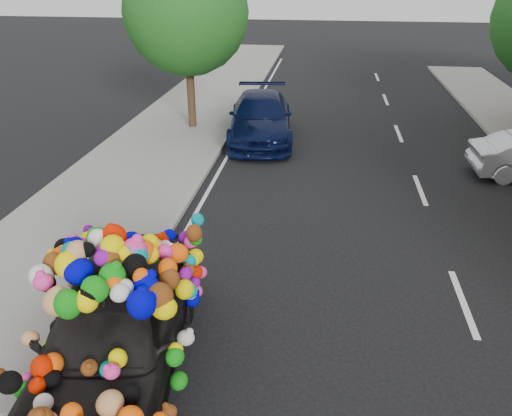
{
  "coord_description": "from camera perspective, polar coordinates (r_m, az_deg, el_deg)",
  "views": [
    {
      "loc": [
        0.94,
        -7.69,
        5.43
      ],
      "look_at": [
        -0.27,
        0.97,
        1.15
      ],
      "focal_mm": 35.0,
      "sensor_mm": 36.0,
      "label": 1
    }
  ],
  "objects": [
    {
      "name": "tree_near_sidewalk",
      "position": [
        17.89,
        -7.96,
        21.35
      ],
      "size": [
        4.2,
        4.2,
        6.13
      ],
      "color": "#332114",
      "rests_on": "ground"
    },
    {
      "name": "ground",
      "position": [
        9.46,
        0.82,
        -8.94
      ],
      "size": [
        100.0,
        100.0,
        0.0
      ],
      "primitive_type": "plane",
      "color": "black",
      "rests_on": "ground"
    },
    {
      "name": "plush_art_car",
      "position": [
        7.28,
        -16.21,
        -11.24
      ],
      "size": [
        2.82,
        5.04,
        2.22
      ],
      "rotation": [
        0.0,
        0.0,
        0.13
      ],
      "color": "black",
      "rests_on": "ground"
    },
    {
      "name": "lane_markings",
      "position": [
        9.78,
        22.59,
        -9.92
      ],
      "size": [
        6.0,
        50.0,
        0.01
      ],
      "primitive_type": null,
      "color": "silver",
      "rests_on": "ground"
    },
    {
      "name": "navy_sedan",
      "position": [
        17.25,
        0.54,
        10.31
      ],
      "size": [
        2.62,
        5.3,
        1.48
      ],
      "primitive_type": "imported",
      "rotation": [
        0.0,
        0.0,
        0.11
      ],
      "color": "#070F32",
      "rests_on": "ground"
    },
    {
      "name": "kerb",
      "position": [
        9.94,
        -12.86,
        -7.33
      ],
      "size": [
        0.15,
        60.0,
        0.13
      ],
      "primitive_type": "cube",
      "color": "gray",
      "rests_on": "ground"
    },
    {
      "name": "sidewalk",
      "position": [
        10.74,
        -22.71,
        -6.16
      ],
      "size": [
        4.0,
        60.0,
        0.12
      ],
      "primitive_type": "cube",
      "color": "gray",
      "rests_on": "ground"
    }
  ]
}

